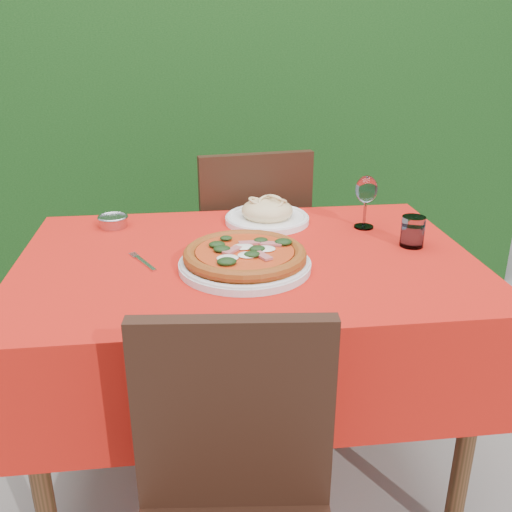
{
  "coord_description": "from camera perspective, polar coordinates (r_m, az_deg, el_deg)",
  "views": [
    {
      "loc": [
        -0.15,
        -1.46,
        1.35
      ],
      "look_at": [
        0.02,
        -0.05,
        0.77
      ],
      "focal_mm": 40.0,
      "sensor_mm": 36.0,
      "label": 1
    }
  ],
  "objects": [
    {
      "name": "water_glass",
      "position": [
        1.71,
        15.38,
        2.24
      ],
      "size": [
        0.07,
        0.07,
        0.09
      ],
      "color": "silver",
      "rests_on": "dining_table"
    },
    {
      "name": "dining_table",
      "position": [
        1.65,
        -0.9,
        -4.89
      ],
      "size": [
        1.26,
        0.86,
        0.75
      ],
      "color": "#4E2C19",
      "rests_on": "ground"
    },
    {
      "name": "steel_ramekin",
      "position": [
        1.87,
        -14.08,
        3.32
      ],
      "size": [
        0.09,
        0.09,
        0.03
      ],
      "primitive_type": "cylinder",
      "color": "#B3B3BA",
      "rests_on": "dining_table"
    },
    {
      "name": "wine_glass",
      "position": [
        1.81,
        10.97,
        6.34
      ],
      "size": [
        0.07,
        0.07,
        0.17
      ],
      "color": "silver",
      "rests_on": "dining_table"
    },
    {
      "name": "chair_far",
      "position": [
        2.25,
        -0.63,
        0.85
      ],
      "size": [
        0.47,
        0.47,
        0.93
      ],
      "rotation": [
        0.0,
        0.0,
        3.28
      ],
      "color": "black",
      "rests_on": "ground"
    },
    {
      "name": "hedge",
      "position": [
        3.05,
        -4.17,
        13.93
      ],
      "size": [
        3.2,
        0.55,
        1.78
      ],
      "color": "black",
      "rests_on": "ground"
    },
    {
      "name": "pasta_plate",
      "position": [
        1.86,
        1.12,
        4.21
      ],
      "size": [
        0.27,
        0.27,
        0.08
      ],
      "rotation": [
        0.0,
        0.0,
        0.4
      ],
      "color": "white",
      "rests_on": "dining_table"
    },
    {
      "name": "pizza_plate",
      "position": [
        1.5,
        -1.13,
        -0.18
      ],
      "size": [
        0.42,
        0.42,
        0.07
      ],
      "rotation": [
        0.0,
        0.0,
        -0.39
      ],
      "color": "silver",
      "rests_on": "dining_table"
    },
    {
      "name": "ground",
      "position": [
        2.0,
        -0.79,
        -20.34
      ],
      "size": [
        60.0,
        60.0,
        0.0
      ],
      "primitive_type": "plane",
      "color": "slate",
      "rests_on": "ground"
    },
    {
      "name": "fork",
      "position": [
        1.57,
        -11.02,
        -0.71
      ],
      "size": [
        0.09,
        0.16,
        0.0
      ],
      "primitive_type": "cube",
      "rotation": [
        0.0,
        0.0,
        0.48
      ],
      "color": "silver",
      "rests_on": "dining_table"
    }
  ]
}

